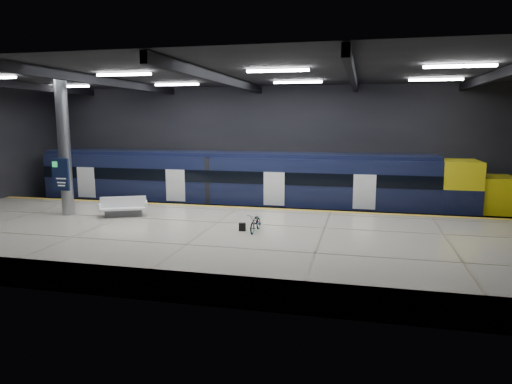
% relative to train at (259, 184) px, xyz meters
% --- Properties ---
extents(ground, '(30.00, 30.00, 0.00)m').
position_rel_train_xyz_m(ground, '(-0.51, -5.50, -2.06)').
color(ground, black).
rests_on(ground, ground).
extents(room_shell, '(30.10, 16.10, 8.05)m').
position_rel_train_xyz_m(room_shell, '(-0.51, -5.49, 3.66)').
color(room_shell, black).
rests_on(room_shell, ground).
extents(platform, '(30.00, 11.00, 1.10)m').
position_rel_train_xyz_m(platform, '(-0.51, -8.00, -1.51)').
color(platform, '#B7AC9B').
rests_on(platform, ground).
extents(safety_strip, '(30.00, 0.40, 0.01)m').
position_rel_train_xyz_m(safety_strip, '(-0.51, -2.75, -0.95)').
color(safety_strip, gold).
rests_on(safety_strip, platform).
extents(rails, '(30.00, 1.52, 0.16)m').
position_rel_train_xyz_m(rails, '(-0.51, 0.00, -1.98)').
color(rails, gray).
rests_on(rails, ground).
extents(train, '(29.40, 2.84, 3.79)m').
position_rel_train_xyz_m(train, '(0.00, 0.00, 0.00)').
color(train, black).
rests_on(train, ground).
extents(bench, '(2.47, 1.80, 1.01)m').
position_rel_train_xyz_m(bench, '(-5.50, -6.31, -0.60)').
color(bench, '#595B60').
rests_on(bench, platform).
extents(bicycle, '(0.57, 1.52, 0.79)m').
position_rel_train_xyz_m(bicycle, '(1.66, -7.88, -0.56)').
color(bicycle, '#99999E').
rests_on(bicycle, platform).
extents(pannier_bag, '(0.33, 0.24, 0.35)m').
position_rel_train_xyz_m(pannier_bag, '(1.06, -7.88, -0.78)').
color(pannier_bag, black).
rests_on(pannier_bag, platform).
extents(info_column, '(0.90, 0.78, 6.90)m').
position_rel_train_xyz_m(info_column, '(-8.51, -6.52, 2.40)').
color(info_column, '#9EA0A5').
rests_on(info_column, platform).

